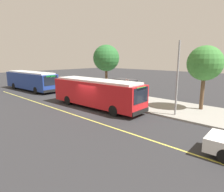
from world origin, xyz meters
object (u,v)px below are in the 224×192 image
at_px(transit_bus_second, 31,80).
at_px(waiting_bench, 126,95).
at_px(route_sign_post, 127,89).
at_px(pedestrian_commuter, 111,92).
at_px(transit_bus_main, 96,92).

xyz_separation_m(transit_bus_second, waiting_bench, (15.76, 4.57, -0.98)).
relative_size(waiting_bench, route_sign_post, 0.57).
distance_m(route_sign_post, pedestrian_commuter, 3.27).
bearing_deg(route_sign_post, transit_bus_main, -130.57).
height_order(transit_bus_main, pedestrian_commuter, transit_bus_main).
height_order(transit_bus_second, pedestrian_commuter, transit_bus_second).
xyz_separation_m(route_sign_post, pedestrian_commuter, (-3.06, 0.80, -0.84)).
bearing_deg(transit_bus_second, waiting_bench, 16.19).
xyz_separation_m(transit_bus_second, route_sign_post, (17.91, 2.17, 0.34)).
height_order(waiting_bench, route_sign_post, route_sign_post).
bearing_deg(waiting_bench, pedestrian_commuter, -119.48).
height_order(transit_bus_main, route_sign_post, same).
xyz_separation_m(transit_bus_second, pedestrian_commuter, (14.85, 2.98, -0.50)).
bearing_deg(transit_bus_main, waiting_bench, 90.54).
relative_size(transit_bus_second, pedestrian_commuter, 6.85).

